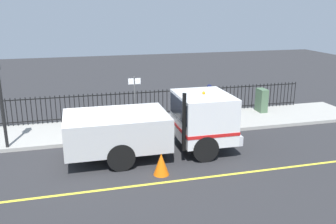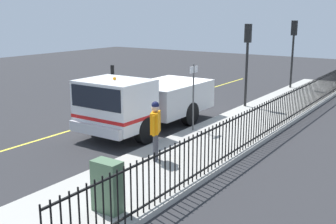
{
  "view_description": "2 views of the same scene",
  "coord_description": "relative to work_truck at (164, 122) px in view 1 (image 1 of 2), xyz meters",
  "views": [
    {
      "loc": [
        -12.44,
        0.35,
        5.36
      ],
      "look_at": [
        1.56,
        -3.33,
        1.13
      ],
      "focal_mm": 38.72,
      "sensor_mm": 36.0,
      "label": 1
    },
    {
      "loc": [
        9.68,
        -15.28,
        4.48
      ],
      "look_at": [
        2.25,
        -4.32,
        1.36
      ],
      "focal_mm": 44.79,
      "sensor_mm": 36.0,
      "label": 2
    }
  ],
  "objects": [
    {
      "name": "iron_fence",
      "position": [
        4.45,
        2.76,
        -0.42
      ],
      "size": [
        0.04,
        22.54,
        1.3
      ],
      "color": "black",
      "rests_on": "sidewalk_slab"
    },
    {
      "name": "ground_plane",
      "position": [
        0.03,
        2.76,
        -1.22
      ],
      "size": [
        58.24,
        58.24,
        0.0
      ],
      "primitive_type": "plane",
      "color": "#2B2B2D",
      "rests_on": "ground"
    },
    {
      "name": "utility_cabinet",
      "position": [
        3.74,
        -6.1,
        -0.48
      ],
      "size": [
        0.68,
        0.39,
        1.18
      ],
      "primitive_type": "cube",
      "color": "#4C6B4C",
      "rests_on": "sidewalk_slab"
    },
    {
      "name": "lane_marking",
      "position": [
        -2.35,
        2.76,
        -1.22
      ],
      "size": [
        0.12,
        23.82,
        0.01
      ],
      "primitive_type": "cube",
      "color": "yellow",
      "rests_on": "ground"
    },
    {
      "name": "traffic_cone",
      "position": [
        -1.77,
        0.54,
        -0.85
      ],
      "size": [
        0.52,
        0.52,
        0.75
      ],
      "primitive_type": "cone",
      "color": "orange",
      "rests_on": "ground"
    },
    {
      "name": "street_sign",
      "position": [
        1.85,
        0.77,
        0.48
      ],
      "size": [
        0.06,
        0.5,
        2.51
      ],
      "color": "#4C4C4C",
      "rests_on": "sidewalk_slab"
    },
    {
      "name": "worker_standing",
      "position": [
        2.66,
        -2.79,
        0.04
      ],
      "size": [
        0.43,
        0.61,
        1.82
      ],
      "rotation": [
        0.0,
        0.0,
        2.02
      ],
      "color": "orange",
      "rests_on": "sidewalk_slab"
    },
    {
      "name": "work_truck",
      "position": [
        0.0,
        0.0,
        0.0
      ],
      "size": [
        2.51,
        6.32,
        2.55
      ],
      "rotation": [
        0.0,
        0.0,
        3.14
      ],
      "color": "white",
      "rests_on": "ground"
    },
    {
      "name": "sidewalk_slab",
      "position": [
        3.07,
        2.76,
        -1.15
      ],
      "size": [
        3.04,
        26.47,
        0.15
      ],
      "primitive_type": "cube",
      "color": "#A3A099",
      "rests_on": "ground"
    }
  ]
}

